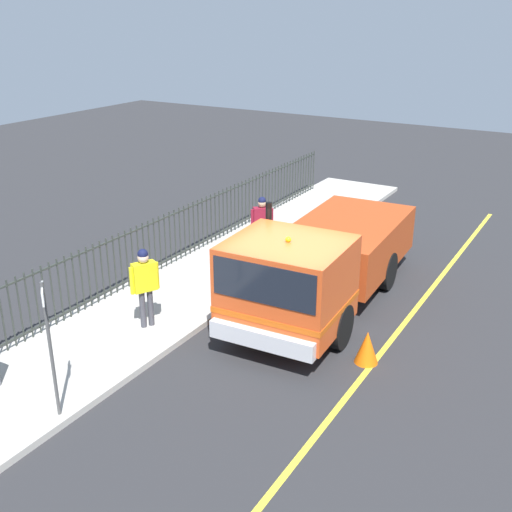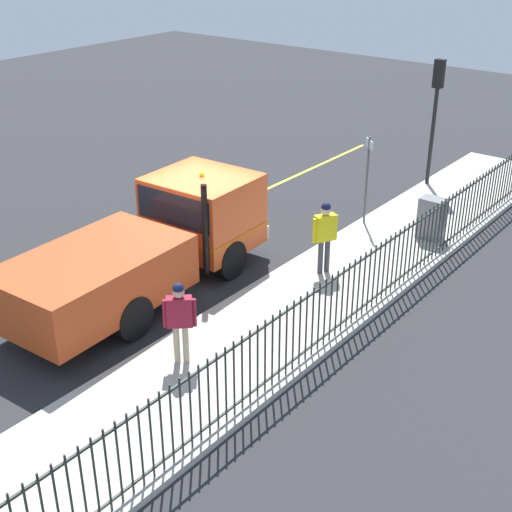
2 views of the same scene
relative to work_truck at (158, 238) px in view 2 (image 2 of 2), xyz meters
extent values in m
plane|color=#2B2B2D|center=(-0.10, 1.48, -1.24)|extent=(55.15, 55.15, 0.00)
cube|color=#B7B2A8|center=(3.23, 1.48, -1.18)|extent=(2.94, 25.07, 0.14)
cube|color=yellow|center=(-1.99, 1.48, -1.24)|extent=(0.12, 22.56, 0.01)
cube|color=#D84C1E|center=(-0.08, 1.63, 0.13)|extent=(2.46, 2.27, 1.79)
cube|color=black|center=(-0.08, 1.63, 0.52)|extent=(2.27, 2.31, 0.79)
cube|color=#B8411A|center=(0.10, -2.01, -0.19)|extent=(2.55, 4.16, 1.15)
cube|color=silver|center=(-0.14, 2.79, -0.61)|extent=(2.24, 0.31, 0.36)
cube|color=#DB5914|center=(-0.08, 1.63, -0.26)|extent=(2.48, 2.29, 0.12)
cylinder|color=black|center=(-1.12, 1.25, -0.76)|extent=(0.35, 0.97, 0.96)
cylinder|color=black|center=(0.99, 1.36, -0.76)|extent=(0.35, 0.97, 0.96)
cylinder|color=black|center=(-0.96, -2.06, -0.76)|extent=(0.35, 0.97, 0.96)
cylinder|color=black|center=(1.15, -1.96, -0.76)|extent=(0.35, 0.97, 0.96)
sphere|color=orange|center=(-0.08, 1.63, 1.08)|extent=(0.12, 0.12, 0.12)
cylinder|color=black|center=(1.00, 0.50, 0.31)|extent=(0.14, 0.14, 2.15)
cube|color=yellow|center=(2.75, 2.76, 0.06)|extent=(0.44, 0.55, 0.63)
sphere|color=beige|center=(2.75, 2.76, 0.49)|extent=(0.24, 0.24, 0.24)
sphere|color=#14193F|center=(2.75, 2.76, 0.58)|extent=(0.22, 0.22, 0.22)
cylinder|color=#3F3F47|center=(2.79, 2.84, -0.68)|extent=(0.13, 0.13, 0.85)
cylinder|color=#3F3F47|center=(2.71, 2.68, -0.68)|extent=(0.13, 0.13, 0.85)
cylinder|color=yellow|center=(2.88, 3.01, 0.03)|extent=(0.09, 0.09, 0.60)
cylinder|color=yellow|center=(2.61, 2.51, 0.03)|extent=(0.09, 0.09, 0.60)
cube|color=maroon|center=(2.69, -2.12, 0.01)|extent=(0.50, 0.49, 0.60)
sphere|color=tan|center=(2.69, -2.12, 0.42)|extent=(0.22, 0.22, 0.22)
sphere|color=#14193F|center=(2.69, -2.12, 0.50)|extent=(0.21, 0.21, 0.21)
cylinder|color=tan|center=(2.62, -2.17, -0.70)|extent=(0.12, 0.12, 0.81)
cylinder|color=tan|center=(2.75, -2.06, -0.70)|extent=(0.12, 0.12, 0.81)
cylinder|color=maroon|center=(2.49, -2.30, -0.02)|extent=(0.09, 0.09, 0.57)
cylinder|color=maroon|center=(2.89, -1.93, -0.02)|extent=(0.09, 0.09, 0.57)
cylinder|color=#2D332D|center=(4.50, -6.37, -0.37)|extent=(0.04, 0.04, 1.49)
cylinder|color=#2D332D|center=(4.50, -6.16, -0.37)|extent=(0.04, 0.04, 1.49)
cylinder|color=#2D332D|center=(4.50, -5.94, -0.37)|extent=(0.04, 0.04, 1.49)
cylinder|color=#2D332D|center=(4.50, -5.72, -0.37)|extent=(0.04, 0.04, 1.49)
cylinder|color=#2D332D|center=(4.50, -5.51, -0.37)|extent=(0.04, 0.04, 1.49)
cylinder|color=#2D332D|center=(4.50, -5.29, -0.37)|extent=(0.04, 0.04, 1.49)
cylinder|color=#2D332D|center=(4.50, -5.08, -0.37)|extent=(0.04, 0.04, 1.49)
cylinder|color=#2D332D|center=(4.50, -4.86, -0.37)|extent=(0.04, 0.04, 1.49)
cylinder|color=#2D332D|center=(4.50, -4.65, -0.37)|extent=(0.04, 0.04, 1.49)
cylinder|color=#2D332D|center=(4.50, -4.43, -0.37)|extent=(0.04, 0.04, 1.49)
cylinder|color=#2D332D|center=(4.50, -4.22, -0.37)|extent=(0.04, 0.04, 1.49)
cylinder|color=#2D332D|center=(4.50, -4.00, -0.37)|extent=(0.04, 0.04, 1.49)
cylinder|color=#2D332D|center=(4.50, -3.79, -0.37)|extent=(0.04, 0.04, 1.49)
cylinder|color=#2D332D|center=(4.50, -3.57, -0.37)|extent=(0.04, 0.04, 1.49)
cylinder|color=#2D332D|center=(4.50, -3.36, -0.37)|extent=(0.04, 0.04, 1.49)
cylinder|color=#2D332D|center=(4.50, -3.14, -0.37)|extent=(0.04, 0.04, 1.49)
cylinder|color=#2D332D|center=(4.50, -2.93, -0.37)|extent=(0.04, 0.04, 1.49)
cylinder|color=#2D332D|center=(4.50, -2.71, -0.37)|extent=(0.04, 0.04, 1.49)
cylinder|color=#2D332D|center=(4.50, -2.50, -0.37)|extent=(0.04, 0.04, 1.49)
cylinder|color=#2D332D|center=(4.50, -2.28, -0.37)|extent=(0.04, 0.04, 1.49)
cylinder|color=#2D332D|center=(4.50, -2.07, -0.37)|extent=(0.04, 0.04, 1.49)
cylinder|color=#2D332D|center=(4.50, -1.85, -0.37)|extent=(0.04, 0.04, 1.49)
cylinder|color=#2D332D|center=(4.50, -1.64, -0.37)|extent=(0.04, 0.04, 1.49)
cylinder|color=#2D332D|center=(4.50, -1.42, -0.37)|extent=(0.04, 0.04, 1.49)
cylinder|color=#2D332D|center=(4.50, -1.21, -0.37)|extent=(0.04, 0.04, 1.49)
cylinder|color=#2D332D|center=(4.50, -0.99, -0.37)|extent=(0.04, 0.04, 1.49)
cylinder|color=#2D332D|center=(4.50, -0.77, -0.37)|extent=(0.04, 0.04, 1.49)
cylinder|color=#2D332D|center=(4.50, -0.56, -0.37)|extent=(0.04, 0.04, 1.49)
cylinder|color=#2D332D|center=(4.50, -0.34, -0.37)|extent=(0.04, 0.04, 1.49)
cylinder|color=#2D332D|center=(4.50, -0.13, -0.37)|extent=(0.04, 0.04, 1.49)
cylinder|color=#2D332D|center=(4.50, 0.09, -0.37)|extent=(0.04, 0.04, 1.49)
cylinder|color=#2D332D|center=(4.50, 0.30, -0.37)|extent=(0.04, 0.04, 1.49)
cylinder|color=#2D332D|center=(4.50, 0.52, -0.37)|extent=(0.04, 0.04, 1.49)
cylinder|color=#2D332D|center=(4.50, 0.73, -0.37)|extent=(0.04, 0.04, 1.49)
cylinder|color=#2D332D|center=(4.50, 0.95, -0.37)|extent=(0.04, 0.04, 1.49)
cylinder|color=#2D332D|center=(4.50, 1.16, -0.37)|extent=(0.04, 0.04, 1.49)
cylinder|color=#2D332D|center=(4.50, 1.38, -0.37)|extent=(0.04, 0.04, 1.49)
cylinder|color=#2D332D|center=(4.50, 1.59, -0.37)|extent=(0.04, 0.04, 1.49)
cylinder|color=#2D332D|center=(4.50, 1.81, -0.37)|extent=(0.04, 0.04, 1.49)
cylinder|color=#2D332D|center=(4.50, 2.02, -0.37)|extent=(0.04, 0.04, 1.49)
cylinder|color=#2D332D|center=(4.50, 2.24, -0.37)|extent=(0.04, 0.04, 1.49)
cylinder|color=#2D332D|center=(4.50, 2.45, -0.37)|extent=(0.04, 0.04, 1.49)
cylinder|color=#2D332D|center=(4.50, 2.67, -0.37)|extent=(0.04, 0.04, 1.49)
cylinder|color=#2D332D|center=(4.50, 2.88, -0.37)|extent=(0.04, 0.04, 1.49)
cylinder|color=#2D332D|center=(4.50, 3.10, -0.37)|extent=(0.04, 0.04, 1.49)
cylinder|color=#2D332D|center=(4.50, 3.31, -0.37)|extent=(0.04, 0.04, 1.49)
cylinder|color=#2D332D|center=(4.50, 3.53, -0.37)|extent=(0.04, 0.04, 1.49)
cylinder|color=#2D332D|center=(4.50, 3.74, -0.37)|extent=(0.04, 0.04, 1.49)
cylinder|color=#2D332D|center=(4.50, 3.96, -0.37)|extent=(0.04, 0.04, 1.49)
cylinder|color=#2D332D|center=(4.50, 4.18, -0.37)|extent=(0.04, 0.04, 1.49)
cylinder|color=#2D332D|center=(4.50, 4.39, -0.37)|extent=(0.04, 0.04, 1.49)
cylinder|color=#2D332D|center=(4.50, 4.61, -0.37)|extent=(0.04, 0.04, 1.49)
cylinder|color=#2D332D|center=(4.50, 4.82, -0.37)|extent=(0.04, 0.04, 1.49)
cylinder|color=#2D332D|center=(4.50, 5.04, -0.37)|extent=(0.04, 0.04, 1.49)
cylinder|color=#2D332D|center=(4.50, 5.25, -0.37)|extent=(0.04, 0.04, 1.49)
cylinder|color=#2D332D|center=(4.50, 5.47, -0.37)|extent=(0.04, 0.04, 1.49)
cylinder|color=#2D332D|center=(4.50, 5.68, -0.37)|extent=(0.04, 0.04, 1.49)
cylinder|color=#2D332D|center=(4.50, 5.90, -0.37)|extent=(0.04, 0.04, 1.49)
cylinder|color=#2D332D|center=(4.50, 6.11, -0.37)|extent=(0.04, 0.04, 1.49)
cylinder|color=#2D332D|center=(4.50, 6.33, -0.37)|extent=(0.04, 0.04, 1.49)
cylinder|color=#2D332D|center=(4.50, 6.54, -0.37)|extent=(0.04, 0.04, 1.49)
cylinder|color=#2D332D|center=(4.50, 6.76, -0.37)|extent=(0.04, 0.04, 1.49)
cylinder|color=#2D332D|center=(4.50, 6.97, -0.37)|extent=(0.04, 0.04, 1.49)
cylinder|color=#2D332D|center=(4.50, 7.19, -0.37)|extent=(0.04, 0.04, 1.49)
cylinder|color=#2D332D|center=(4.50, 7.40, -0.37)|extent=(0.04, 0.04, 1.49)
cylinder|color=#2D332D|center=(4.50, 7.62, -0.37)|extent=(0.04, 0.04, 1.49)
cylinder|color=#2D332D|center=(4.50, 7.83, -0.37)|extent=(0.04, 0.04, 1.49)
cylinder|color=#2D332D|center=(4.50, 8.05, -0.37)|extent=(0.04, 0.04, 1.49)
cylinder|color=#2D332D|center=(4.50, 8.26, -0.37)|extent=(0.04, 0.04, 1.49)
cylinder|color=#2D332D|center=(4.50, 8.48, -0.37)|extent=(0.04, 0.04, 1.49)
cylinder|color=#2D332D|center=(4.50, 8.69, -0.37)|extent=(0.04, 0.04, 1.49)
cylinder|color=#2D332D|center=(4.50, 8.91, -0.37)|extent=(0.04, 0.04, 1.49)
cylinder|color=#2D332D|center=(4.50, 9.13, -0.37)|extent=(0.04, 0.04, 1.49)
cylinder|color=#2D332D|center=(4.50, 9.34, -0.37)|extent=(0.04, 0.04, 1.49)
cylinder|color=#2D332D|center=(4.50, 9.56, -0.37)|extent=(0.04, 0.04, 1.49)
cylinder|color=#2D332D|center=(4.50, 9.77, -0.37)|extent=(0.04, 0.04, 1.49)
cylinder|color=#2D332D|center=(4.50, 9.99, -0.37)|extent=(0.04, 0.04, 1.49)
cylinder|color=#2D332D|center=(4.50, 10.20, -0.37)|extent=(0.04, 0.04, 1.49)
cube|color=#2D332D|center=(4.50, 1.48, 0.26)|extent=(0.04, 21.31, 0.04)
cube|color=#2D332D|center=(4.50, 1.48, -0.93)|extent=(0.04, 21.31, 0.04)
cylinder|color=black|center=(1.94, 10.04, 0.84)|extent=(0.12, 0.12, 3.90)
cube|color=black|center=(1.94, 10.04, 2.37)|extent=(0.30, 0.21, 0.85)
sphere|color=red|center=(1.94, 10.04, 2.62)|extent=(0.16, 0.16, 0.16)
sphere|color=yellow|center=(1.94, 10.04, 2.37)|extent=(0.16, 0.16, 0.16)
sphere|color=green|center=(1.94, 10.04, 2.11)|extent=(0.16, 0.16, 0.16)
cube|color=slate|center=(3.87, 6.19, -0.55)|extent=(0.62, 0.48, 1.12)
cone|color=orange|center=(-1.84, 1.54, -0.90)|extent=(0.48, 0.48, 0.68)
cylinder|color=#4C4C4C|center=(1.98, 6.01, 0.12)|extent=(0.06, 0.06, 2.47)
cube|color=white|center=(1.98, 6.01, 1.16)|extent=(0.39, 0.36, 0.24)
camera|label=1|loc=(-5.45, 11.94, 5.33)|focal=43.64mm
camera|label=2|loc=(10.88, -10.25, 6.73)|focal=49.80mm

